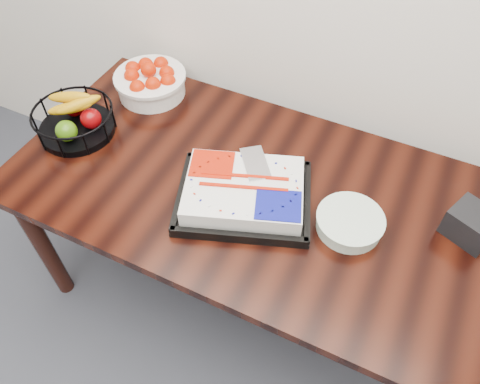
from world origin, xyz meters
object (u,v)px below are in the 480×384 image
at_px(tangerine_bowl, 150,77).
at_px(napkin_box, 472,224).
at_px(fruit_basket, 74,119).
at_px(cake_tray, 244,193).
at_px(plate_stack, 350,223).
at_px(table, 259,204).

relative_size(tangerine_bowl, napkin_box, 2.08).
bearing_deg(fruit_basket, tangerine_bowl, 68.42).
bearing_deg(cake_tray, napkin_box, 15.03).
height_order(cake_tray, tangerine_bowl, tangerine_bowl).
bearing_deg(tangerine_bowl, plate_stack, -18.18).
bearing_deg(fruit_basket, table, 3.13).
height_order(table, napkin_box, napkin_box).
height_order(tangerine_bowl, fruit_basket, tangerine_bowl).
distance_m(cake_tray, plate_stack, 0.36).
relative_size(cake_tray, tangerine_bowl, 1.83).
bearing_deg(napkin_box, tangerine_bowl, 172.54).
height_order(table, tangerine_bowl, tangerine_bowl).
distance_m(fruit_basket, plate_stack, 1.09).
bearing_deg(napkin_box, plate_stack, -157.82).
xyz_separation_m(cake_tray, napkin_box, (0.71, 0.19, 0.01)).
height_order(fruit_basket, napkin_box, fruit_basket).
bearing_deg(cake_tray, plate_stack, 7.49).
relative_size(plate_stack, napkin_box, 1.55).
distance_m(cake_tray, fruit_basket, 0.74).
bearing_deg(table, tangerine_bowl, 155.37).
xyz_separation_m(table, fruit_basket, (-0.76, -0.04, 0.15)).
xyz_separation_m(plate_stack, napkin_box, (0.35, 0.14, 0.02)).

